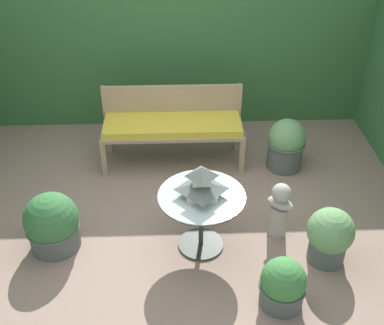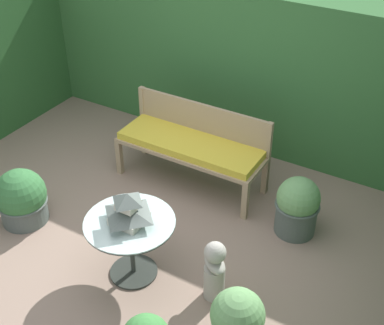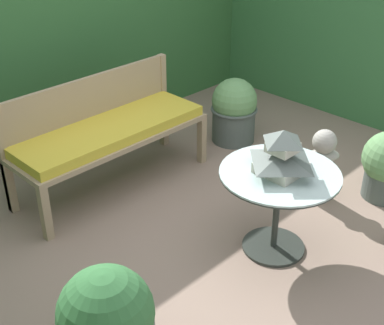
{
  "view_description": "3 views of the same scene",
  "coord_description": "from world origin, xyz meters",
  "px_view_note": "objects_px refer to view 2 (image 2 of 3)",
  "views": [
    {
      "loc": [
        0.06,
        -3.68,
        3.26
      ],
      "look_at": [
        0.2,
        0.25,
        0.55
      ],
      "focal_mm": 45.0,
      "sensor_mm": 36.0,
      "label": 1
    },
    {
      "loc": [
        2.45,
        -3.02,
        3.57
      ],
      "look_at": [
        0.28,
        0.69,
        0.61
      ],
      "focal_mm": 50.0,
      "sensor_mm": 36.0,
      "label": 2
    },
    {
      "loc": [
        -2.22,
        -2.01,
        2.34
      ],
      "look_at": [
        0.21,
        0.4,
        0.41
      ],
      "focal_mm": 50.0,
      "sensor_mm": 36.0,
      "label": 3
    }
  ],
  "objects_px": {
    "potted_plant_table_far": "(22,198)",
    "pagoda_birdhouse": "(128,210)",
    "patio_table": "(130,233)",
    "potted_plant_path_edge": "(237,320)",
    "garden_bust": "(215,270)",
    "potted_plant_hedge_corner": "(297,206)",
    "garden_bench": "(190,147)"
  },
  "relations": [
    {
      "from": "potted_plant_hedge_corner",
      "to": "potted_plant_path_edge",
      "type": "height_order",
      "value": "potted_plant_hedge_corner"
    },
    {
      "from": "potted_plant_hedge_corner",
      "to": "potted_plant_path_edge",
      "type": "relative_size",
      "value": 1.11
    },
    {
      "from": "potted_plant_table_far",
      "to": "potted_plant_path_edge",
      "type": "bearing_deg",
      "value": -6.1
    },
    {
      "from": "garden_bust",
      "to": "potted_plant_path_edge",
      "type": "distance_m",
      "value": 0.53
    },
    {
      "from": "patio_table",
      "to": "garden_bust",
      "type": "distance_m",
      "value": 0.78
    },
    {
      "from": "pagoda_birdhouse",
      "to": "potted_plant_hedge_corner",
      "type": "xyz_separation_m",
      "value": [
        1.04,
        1.27,
        -0.43
      ]
    },
    {
      "from": "potted_plant_table_far",
      "to": "pagoda_birdhouse",
      "type": "bearing_deg",
      "value": -1.97
    },
    {
      "from": "patio_table",
      "to": "garden_bust",
      "type": "height_order",
      "value": "patio_table"
    },
    {
      "from": "garden_bench",
      "to": "potted_plant_table_far",
      "type": "relative_size",
      "value": 2.79
    },
    {
      "from": "garden_bench",
      "to": "garden_bust",
      "type": "distance_m",
      "value": 1.66
    },
    {
      "from": "potted_plant_path_edge",
      "to": "potted_plant_table_far",
      "type": "bearing_deg",
      "value": 173.9
    },
    {
      "from": "pagoda_birdhouse",
      "to": "potted_plant_table_far",
      "type": "xyz_separation_m",
      "value": [
        -1.38,
        0.05,
        -0.47
      ]
    },
    {
      "from": "potted_plant_table_far",
      "to": "patio_table",
      "type": "bearing_deg",
      "value": -1.97
    },
    {
      "from": "potted_plant_hedge_corner",
      "to": "potted_plant_table_far",
      "type": "bearing_deg",
      "value": -153.15
    },
    {
      "from": "garden_bench",
      "to": "pagoda_birdhouse",
      "type": "bearing_deg",
      "value": -80.01
    },
    {
      "from": "potted_plant_hedge_corner",
      "to": "garden_bust",
      "type": "bearing_deg",
      "value": -104.33
    },
    {
      "from": "patio_table",
      "to": "potted_plant_path_edge",
      "type": "height_order",
      "value": "patio_table"
    },
    {
      "from": "potted_plant_table_far",
      "to": "potted_plant_path_edge",
      "type": "height_order",
      "value": "potted_plant_table_far"
    },
    {
      "from": "patio_table",
      "to": "pagoda_birdhouse",
      "type": "bearing_deg",
      "value": 90.0
    },
    {
      "from": "patio_table",
      "to": "potted_plant_path_edge",
      "type": "distance_m",
      "value": 1.18
    },
    {
      "from": "garden_bust",
      "to": "potted_plant_path_edge",
      "type": "bearing_deg",
      "value": -5.7
    },
    {
      "from": "potted_plant_hedge_corner",
      "to": "potted_plant_table_far",
      "type": "relative_size",
      "value": 1.06
    },
    {
      "from": "garden_bench",
      "to": "potted_plant_table_far",
      "type": "bearing_deg",
      "value": -128.89
    },
    {
      "from": "patio_table",
      "to": "pagoda_birdhouse",
      "type": "relative_size",
      "value": 2.19
    },
    {
      "from": "patio_table",
      "to": "potted_plant_hedge_corner",
      "type": "bearing_deg",
      "value": 50.69
    },
    {
      "from": "garden_bust",
      "to": "potted_plant_path_edge",
      "type": "xyz_separation_m",
      "value": [
        0.39,
        -0.36,
        -0.02
      ]
    },
    {
      "from": "potted_plant_hedge_corner",
      "to": "garden_bench",
      "type": "bearing_deg",
      "value": 172.59
    },
    {
      "from": "pagoda_birdhouse",
      "to": "potted_plant_table_far",
      "type": "bearing_deg",
      "value": 178.03
    },
    {
      "from": "potted_plant_hedge_corner",
      "to": "potted_plant_table_far",
      "type": "distance_m",
      "value": 2.71
    },
    {
      "from": "garden_bust",
      "to": "potted_plant_table_far",
      "type": "height_order",
      "value": "garden_bust"
    },
    {
      "from": "patio_table",
      "to": "pagoda_birdhouse",
      "type": "xyz_separation_m",
      "value": [
        0.0,
        0.0,
        0.25
      ]
    },
    {
      "from": "patio_table",
      "to": "potted_plant_hedge_corner",
      "type": "xyz_separation_m",
      "value": [
        1.04,
        1.27,
        -0.17
      ]
    }
  ]
}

